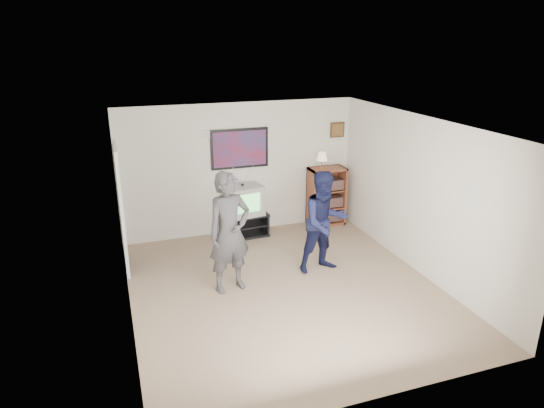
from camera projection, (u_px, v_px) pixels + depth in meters
room_shell at (278, 205)px, 7.23m from camera, size 4.51×5.00×2.51m
media_stand at (244, 225)px, 9.25m from camera, size 0.90×0.53×0.44m
crt_television at (243, 200)px, 9.08m from camera, size 0.75×0.66×0.57m
bookshelf at (326, 196)px, 9.70m from camera, size 0.72×0.41×1.18m
table_lamp at (322, 161)px, 9.39m from camera, size 0.21×0.21×0.33m
person_tall at (229, 233)px, 7.07m from camera, size 0.75×0.58×1.83m
person_short at (325, 222)px, 7.70m from camera, size 0.86×0.70×1.66m
controller_left at (223, 203)px, 7.17m from camera, size 0.04×0.12×0.03m
controller_right at (320, 201)px, 7.82m from camera, size 0.09×0.14×0.04m
poster at (240, 149)px, 9.00m from camera, size 1.10×0.03×0.75m
air_vent at (210, 134)px, 8.74m from camera, size 0.28×0.02×0.14m
small_picture at (337, 130)px, 9.54m from camera, size 0.30×0.03×0.30m
doorway at (120, 210)px, 7.75m from camera, size 0.03×0.85×2.00m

